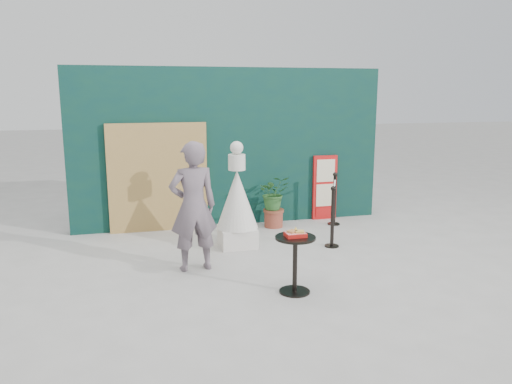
{
  "coord_description": "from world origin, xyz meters",
  "views": [
    {
      "loc": [
        -1.97,
        -6.24,
        2.56
      ],
      "look_at": [
        0.0,
        1.2,
        1.0
      ],
      "focal_mm": 35.0,
      "sensor_mm": 36.0,
      "label": 1
    }
  ],
  "objects": [
    {
      "name": "statue",
      "position": [
        -0.21,
        1.63,
        0.72
      ],
      "size": [
        0.69,
        0.69,
        1.77
      ],
      "color": "silver",
      "rests_on": "ground"
    },
    {
      "name": "bamboo_fence",
      "position": [
        -1.4,
        2.94,
        1.0
      ],
      "size": [
        1.8,
        0.08,
        2.0
      ],
      "primitive_type": "cube",
      "color": "tan",
      "rests_on": "ground"
    },
    {
      "name": "back_wall",
      "position": [
        0.0,
        3.15,
        1.5
      ],
      "size": [
        6.0,
        0.3,
        3.0
      ],
      "primitive_type": "cube",
      "color": "#0A2D2C",
      "rests_on": "ground"
    },
    {
      "name": "food_basket",
      "position": [
        0.07,
        -0.49,
        0.79
      ],
      "size": [
        0.26,
        0.19,
        0.11
      ],
      "color": "red",
      "rests_on": "cafe_table"
    },
    {
      "name": "stanchion_barrier",
      "position": [
        1.61,
        1.84,
        0.49
      ],
      "size": [
        0.84,
        1.54,
        1.03
      ],
      "color": "black",
      "rests_on": "ground"
    },
    {
      "name": "cafe_table",
      "position": [
        0.07,
        -0.49,
        0.5
      ],
      "size": [
        0.52,
        0.52,
        0.75
      ],
      "color": "black",
      "rests_on": "ground"
    },
    {
      "name": "ground",
      "position": [
        0.0,
        0.0,
        0.0
      ],
      "size": [
        60.0,
        60.0,
        0.0
      ],
      "primitive_type": "plane",
      "color": "#ADAAA5",
      "rests_on": "ground"
    },
    {
      "name": "woman",
      "position": [
        -1.06,
        0.7,
        0.94
      ],
      "size": [
        0.72,
        0.51,
        1.88
      ],
      "primitive_type": "imported",
      "rotation": [
        0.0,
        0.0,
        3.23
      ],
      "color": "#695A63",
      "rests_on": "ground"
    },
    {
      "name": "menu_board",
      "position": [
        1.9,
        2.95,
        0.65
      ],
      "size": [
        0.5,
        0.07,
        1.3
      ],
      "color": "red",
      "rests_on": "ground"
    },
    {
      "name": "planter",
      "position": [
        0.73,
        2.63,
        0.58
      ],
      "size": [
        0.59,
        0.51,
        1.0
      ],
      "color": "brown",
      "rests_on": "ground"
    }
  ]
}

